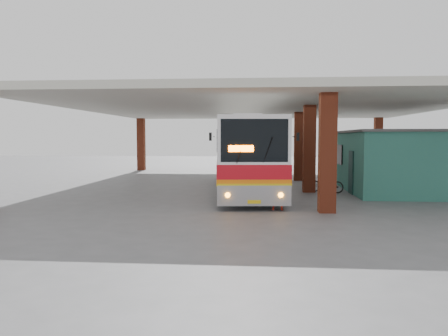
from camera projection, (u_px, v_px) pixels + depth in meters
ground at (247, 200)px, 19.28m from camera, size 90.00×90.00×0.00m
brick_columns at (276, 148)px, 23.98m from camera, size 20.10×21.60×4.35m
canopy_roof at (260, 107)px, 25.38m from camera, size 21.00×23.00×0.30m
shop_building at (395, 160)px, 22.51m from camera, size 5.20×8.20×3.11m
coach_bus at (244, 154)px, 22.44m from camera, size 3.97×13.35×3.84m
motorcycle at (326, 183)px, 21.76m from camera, size 1.85×1.26×0.92m
pedestrian at (277, 187)px, 16.45m from camera, size 0.66×0.44×1.79m
red_chair at (328, 176)px, 27.13m from camera, size 0.46×0.46×0.71m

